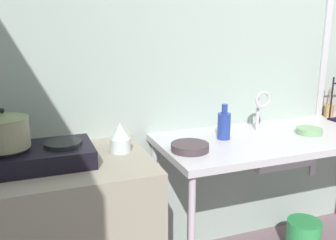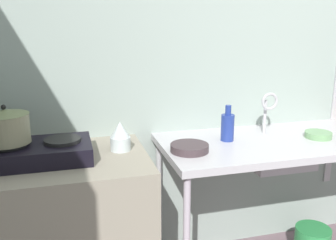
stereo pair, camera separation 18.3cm
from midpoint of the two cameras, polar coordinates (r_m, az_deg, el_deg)
wall_back at (r=2.72m, az=19.25°, el=8.28°), size 5.23×0.10×2.55m
counter_concrete at (r=2.16m, az=-15.40°, el=-16.79°), size 1.08×0.66×0.86m
counter_sink at (r=2.45m, az=21.06°, el=-3.81°), size 1.67×0.66×0.86m
stove at (r=1.96m, az=-16.89°, el=-4.69°), size 0.54×0.33×0.11m
pot_on_left_burner at (r=1.93m, az=-21.04°, el=-0.93°), size 0.23×0.23×0.19m
percolator at (r=2.02m, az=-4.72°, el=-2.54°), size 0.11×0.11×0.16m
sink_basin at (r=2.32m, az=18.33°, el=-4.84°), size 0.36×0.31×0.14m
faucet at (r=2.39m, az=17.16°, el=2.06°), size 0.11×0.06×0.27m
frying_pan at (r=2.03m, az=5.88°, el=-4.27°), size 0.21×0.21×0.04m
small_bowl_on_drainboard at (r=2.47m, az=23.90°, el=-2.10°), size 0.16×0.16×0.04m
bottle_by_sink at (r=2.23m, az=11.38°, el=-1.00°), size 0.08×0.08×0.21m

